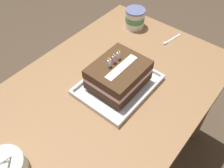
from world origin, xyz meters
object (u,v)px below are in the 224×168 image
object	(u,v)px
bowl_stack	(5,168)
serving_spoon_near_tray	(169,41)
foil_tray	(118,85)
birthday_cake	(118,75)
ice_cream_tub	(135,18)

from	to	relation	value
bowl_stack	serving_spoon_near_tray	world-z (taller)	bowl_stack
foil_tray	birthday_cake	world-z (taller)	birthday_cake
bowl_stack	serving_spoon_near_tray	size ratio (longest dim) A/B	1.06
ice_cream_tub	serving_spoon_near_tray	world-z (taller)	ice_cream_tub
ice_cream_tub	foil_tray	bearing A→B (deg)	-152.99
foil_tray	birthday_cake	xyz separation A→B (m)	(0.00, 0.00, 0.07)
bowl_stack	ice_cream_tub	bearing A→B (deg)	9.50
ice_cream_tub	serving_spoon_near_tray	distance (m)	0.23
birthday_cake	bowl_stack	size ratio (longest dim) A/B	1.61
foil_tray	ice_cream_tub	xyz separation A→B (m)	(0.42, 0.21, 0.05)
serving_spoon_near_tray	birthday_cake	bearing A→B (deg)	178.60
bowl_stack	ice_cream_tub	xyz separation A→B (m)	(0.97, 0.16, 0.02)
foil_tray	serving_spoon_near_tray	xyz separation A→B (m)	(0.43, -0.01, -0.00)
foil_tray	birthday_cake	bearing A→B (deg)	90.00
foil_tray	bowl_stack	distance (m)	0.55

